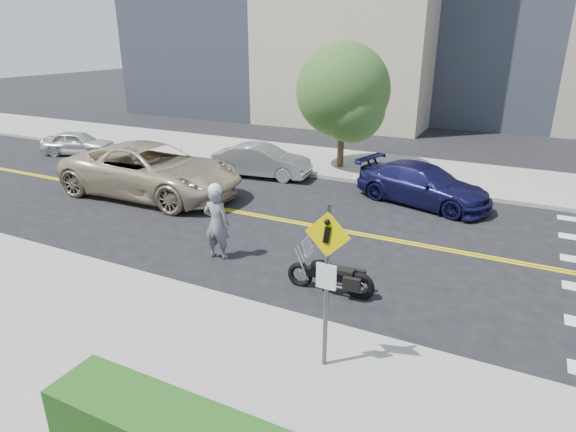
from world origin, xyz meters
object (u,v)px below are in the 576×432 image
at_px(motorcycle, 331,268).
at_px(parked_car_blue, 423,184).
at_px(pedestrian_sign, 327,273).
at_px(parked_car_silver, 262,161).
at_px(motorcyclist, 217,221).
at_px(parked_car_white, 78,143).
at_px(suv, 151,170).

distance_m(motorcycle, parked_car_blue, 7.34).
distance_m(pedestrian_sign, parked_car_silver, 12.80).
height_order(motorcyclist, motorcycle, motorcyclist).
bearing_deg(motorcyclist, pedestrian_sign, 136.67).
xyz_separation_m(motorcyclist, parked_car_white, (-13.00, 6.80, -0.44)).
height_order(motorcycle, parked_car_white, motorcycle).
height_order(motorcycle, parked_car_blue, parked_car_blue).
relative_size(motorcyclist, parked_car_white, 0.60).
height_order(pedestrian_sign, parked_car_silver, pedestrian_sign).
xyz_separation_m(suv, parked_car_blue, (9.18, 3.53, -0.26)).
relative_size(parked_car_silver, parked_car_blue, 0.85).
relative_size(motorcycle, parked_car_silver, 0.50).
bearing_deg(motorcyclist, motorcycle, 165.63).
distance_m(motorcycle, suv, 9.43).
bearing_deg(pedestrian_sign, parked_car_blue, 92.38).
height_order(motorcyclist, parked_car_blue, motorcyclist).
bearing_deg(parked_car_blue, motorcycle, -168.29).
height_order(motorcycle, suv, suv).
bearing_deg(parked_car_blue, pedestrian_sign, -161.60).
distance_m(suv, parked_car_white, 8.47).
xyz_separation_m(motorcyclist, parked_car_blue, (3.93, 6.95, -0.34)).
xyz_separation_m(pedestrian_sign, parked_car_silver, (-7.19, 10.51, -1.29)).
distance_m(pedestrian_sign, suv, 11.63).
height_order(parked_car_silver, parked_car_blue, parked_car_blue).
xyz_separation_m(pedestrian_sign, motorcyclist, (-4.34, 3.07, -0.92)).
relative_size(motorcycle, parked_car_blue, 0.42).
relative_size(parked_car_white, parked_car_blue, 0.73).
relative_size(pedestrian_sign, motorcyclist, 1.44).
distance_m(motorcyclist, parked_car_blue, 7.99).
xyz_separation_m(motorcycle, parked_car_blue, (0.55, 7.32, 0.08)).
relative_size(motorcyclist, parked_car_blue, 0.43).
bearing_deg(pedestrian_sign, suv, 145.93).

